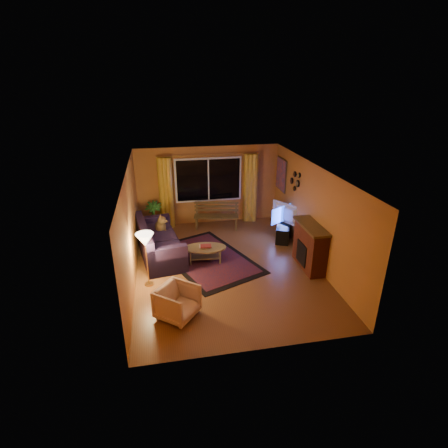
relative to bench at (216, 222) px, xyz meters
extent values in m
cube|color=brown|center=(-0.15, -2.41, -0.22)|extent=(4.50, 6.00, 0.02)
cube|color=white|center=(-0.15, -2.41, 2.30)|extent=(4.50, 6.00, 0.02)
cube|color=#BD7435|center=(-0.15, 0.60, 1.04)|extent=(4.50, 0.02, 2.50)
cube|color=#BD7435|center=(-2.41, -2.41, 1.04)|extent=(0.02, 6.00, 2.50)
cube|color=#BD7435|center=(2.11, -2.41, 1.04)|extent=(0.02, 6.00, 2.50)
cube|color=black|center=(-0.15, 0.54, 1.24)|extent=(2.00, 0.02, 1.30)
cylinder|color=#BF8C3F|center=(-0.15, 0.49, 2.04)|extent=(3.20, 0.03, 0.03)
cylinder|color=gold|center=(-1.50, 0.47, 0.91)|extent=(0.36, 0.36, 2.24)
cylinder|color=gold|center=(1.20, 0.47, 0.91)|extent=(0.36, 0.36, 2.24)
cube|color=#483618|center=(0.00, 0.00, 0.00)|extent=(1.44, 0.67, 0.42)
imported|color=#235B1E|center=(-1.94, 0.19, 0.26)|extent=(0.61, 0.61, 0.95)
cube|color=#251838|center=(-1.79, -1.49, 0.26)|extent=(1.34, 2.42, 0.93)
imported|color=beige|center=(-1.49, -4.20, 0.16)|extent=(0.97, 0.98, 0.74)
cylinder|color=#BF8C3F|center=(-2.08, -2.90, 0.44)|extent=(0.26, 0.26, 1.29)
cube|color=maroon|center=(-0.56, -1.94, -0.20)|extent=(2.85, 3.45, 0.02)
cylinder|color=#938253|center=(-0.64, -2.02, -0.01)|extent=(1.21, 1.21, 0.40)
cube|color=black|center=(1.85, -1.05, 0.02)|extent=(0.77, 1.16, 0.46)
imported|color=black|center=(1.85, -1.05, 0.55)|extent=(0.65, 0.96, 0.60)
cube|color=maroon|center=(1.90, -2.81, 0.34)|extent=(0.40, 1.20, 1.10)
cube|color=#DC4E2F|center=(2.07, 0.04, 1.44)|extent=(0.04, 0.76, 0.96)
camera|label=1|loc=(-1.65, -10.04, 4.31)|focal=28.00mm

